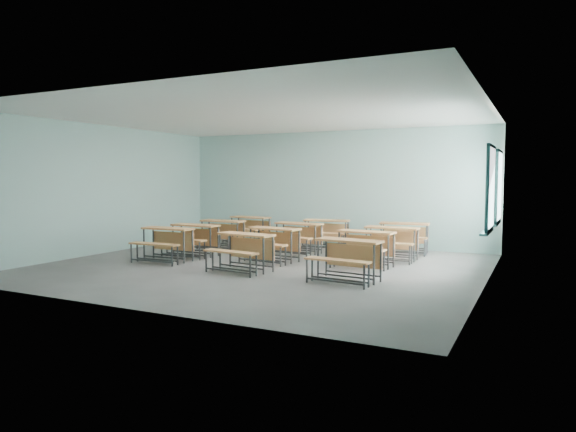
% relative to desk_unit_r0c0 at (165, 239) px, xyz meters
% --- Properties ---
extents(room, '(9.04, 8.04, 3.24)m').
position_rel_desk_unit_r0c0_xyz_m(room, '(2.34, 0.46, 1.09)').
color(room, slate).
rests_on(room, ground).
extents(desk_unit_r0c0, '(1.24, 0.85, 0.76)m').
position_rel_desk_unit_r0c0_xyz_m(desk_unit_r0c0, '(0.00, 0.00, 0.00)').
color(desk_unit_r0c0, '#CD854A').
rests_on(desk_unit_r0c0, ground).
extents(desk_unit_r0c1, '(1.31, 0.96, 0.76)m').
position_rel_desk_unit_r0c0_xyz_m(desk_unit_r0c1, '(2.21, -0.27, 0.00)').
color(desk_unit_r0c1, '#CD854A').
rests_on(desk_unit_r0c1, ground).
extents(desk_unit_r0c2, '(1.29, 0.93, 0.76)m').
position_rel_desk_unit_r0c0_xyz_m(desk_unit_r0c2, '(4.44, -0.31, 0.00)').
color(desk_unit_r0c2, '#CD854A').
rests_on(desk_unit_r0c2, ground).
extents(desk_unit_r1c0, '(1.23, 0.83, 0.76)m').
position_rel_desk_unit_r0c0_xyz_m(desk_unit_r1c0, '(0.06, 0.94, 0.00)').
color(desk_unit_r1c0, '#CD854A').
rests_on(desk_unit_r1c0, ground).
extents(desk_unit_r1c1, '(1.31, 0.96, 0.76)m').
position_rel_desk_unit_r0c0_xyz_m(desk_unit_r1c1, '(2.17, 1.06, 0.00)').
color(desk_unit_r1c1, '#CD854A').
rests_on(desk_unit_r1c1, ground).
extents(desk_unit_r1c2, '(1.28, 0.92, 0.76)m').
position_rel_desk_unit_r0c0_xyz_m(desk_unit_r1c2, '(4.25, 1.31, 0.00)').
color(desk_unit_r1c2, '#CD854A').
rests_on(desk_unit_r1c2, ground).
extents(desk_unit_r2c0, '(1.22, 0.82, 0.76)m').
position_rel_desk_unit_r0c0_xyz_m(desk_unit_r2c0, '(-0.04, 2.29, 0.00)').
color(desk_unit_r2c0, '#CD854A').
rests_on(desk_unit_r2c0, ground).
extents(desk_unit_r2c1, '(1.29, 0.93, 0.76)m').
position_rel_desk_unit_r0c0_xyz_m(desk_unit_r2c1, '(2.13, 2.46, 0.00)').
color(desk_unit_r2c1, '#CD854A').
rests_on(desk_unit_r2c1, ground).
extents(desk_unit_r2c2, '(1.22, 0.83, 0.76)m').
position_rel_desk_unit_r0c0_xyz_m(desk_unit_r2c2, '(4.52, 2.44, 0.00)').
color(desk_unit_r2c2, '#CD854A').
rests_on(desk_unit_r2c2, ground).
extents(desk_unit_r3c0, '(1.29, 0.93, 0.76)m').
position_rel_desk_unit_r0c0_xyz_m(desk_unit_r3c0, '(-0.03, 3.71, 0.00)').
color(desk_unit_r3c0, '#CD854A').
rests_on(desk_unit_r3c0, ground).
extents(desk_unit_r3c1, '(1.32, 0.97, 0.76)m').
position_rel_desk_unit_r0c0_xyz_m(desk_unit_r3c1, '(2.41, 3.69, 0.00)').
color(desk_unit_r3c1, '#CD854A').
rests_on(desk_unit_r3c1, ground).
extents(desk_unit_r3c2, '(1.30, 0.94, 0.76)m').
position_rel_desk_unit_r0c0_xyz_m(desk_unit_r3c2, '(4.52, 3.68, 0.00)').
color(desk_unit_r3c2, '#CD854A').
rests_on(desk_unit_r3c2, ground).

